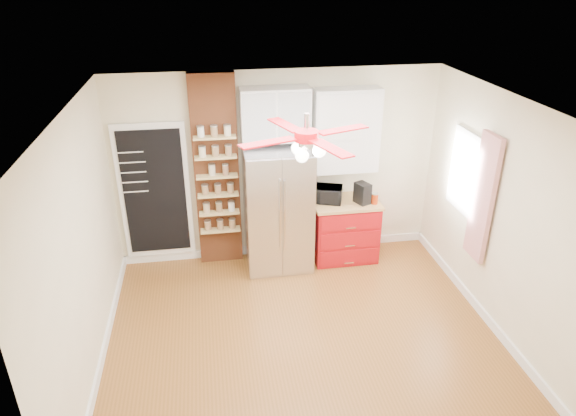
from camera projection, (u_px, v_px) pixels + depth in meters
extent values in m
plane|color=brown|center=(303.00, 336.00, 5.97)|extent=(4.50, 4.50, 0.00)
plane|color=white|center=(307.00, 108.00, 4.80)|extent=(4.50, 4.50, 0.00)
cube|color=#EFE5C0|center=(278.00, 167.00, 7.16)|extent=(4.50, 0.02, 2.70)
cube|color=#EFE5C0|center=(359.00, 369.00, 3.61)|extent=(4.50, 0.02, 2.70)
cube|color=#EFE5C0|center=(81.00, 252.00, 5.06)|extent=(0.02, 4.00, 2.70)
cube|color=#EFE5C0|center=(503.00, 219.00, 5.71)|extent=(0.02, 4.00, 2.70)
cube|color=white|center=(155.00, 192.00, 7.00)|extent=(0.95, 0.04, 1.95)
cube|color=black|center=(155.00, 193.00, 6.98)|extent=(0.82, 0.02, 1.78)
cube|color=brown|center=(217.00, 173.00, 6.97)|extent=(0.60, 0.16, 2.70)
cube|color=silver|center=(278.00, 209.00, 7.03)|extent=(0.90, 0.70, 1.75)
cube|color=white|center=(275.00, 114.00, 6.66)|extent=(0.90, 0.35, 0.70)
cube|color=#A50D13|center=(344.00, 231.00, 7.41)|extent=(0.90, 0.60, 0.86)
cube|color=tan|center=(346.00, 202.00, 7.22)|extent=(0.94, 0.64, 0.04)
cube|color=white|center=(346.00, 131.00, 6.94)|extent=(0.90, 0.30, 1.15)
cube|color=white|center=(466.00, 173.00, 6.43)|extent=(0.04, 0.75, 1.05)
cube|color=#AA161B|center=(483.00, 198.00, 5.97)|extent=(0.06, 0.40, 1.55)
cylinder|color=silver|center=(307.00, 124.00, 4.87)|extent=(0.05, 0.05, 0.20)
cylinder|color=red|center=(307.00, 136.00, 4.92)|extent=(0.24, 0.24, 0.10)
sphere|color=white|center=(306.00, 152.00, 4.99)|extent=(0.13, 0.13, 0.13)
imported|color=black|center=(327.00, 194.00, 7.15)|extent=(0.48, 0.40, 0.23)
cube|color=black|center=(362.00, 193.00, 7.10)|extent=(0.23, 0.26, 0.29)
cylinder|color=#A32B09|center=(375.00, 199.00, 7.10)|extent=(0.10, 0.10, 0.15)
cylinder|color=#BC0A2B|center=(369.00, 195.00, 7.23)|extent=(0.11, 0.11, 0.14)
cylinder|color=beige|center=(212.00, 170.00, 6.81)|extent=(0.11, 0.11, 0.14)
cylinder|color=#876145|center=(225.00, 170.00, 6.81)|extent=(0.10, 0.10, 0.14)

